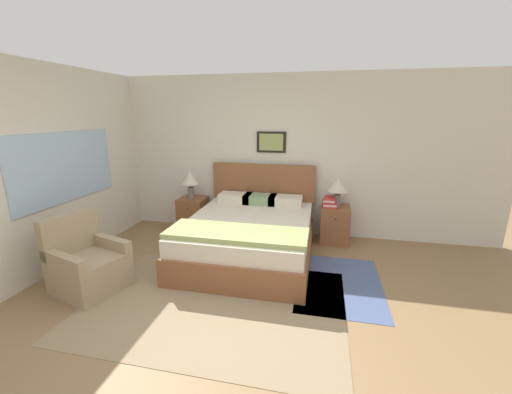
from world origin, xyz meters
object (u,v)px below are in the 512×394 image
(table_lamp_near_window, at_px, (190,179))
(nightstand_by_door, at_px, (335,224))
(bed, at_px, (250,235))
(nightstand_near_window, at_px, (193,214))
(armchair, at_px, (87,265))
(table_lamp_by_door, at_px, (338,186))

(table_lamp_near_window, bearing_deg, nightstand_by_door, 0.39)
(bed, distance_m, nightstand_by_door, 1.43)
(nightstand_near_window, bearing_deg, armchair, -102.75)
(bed, distance_m, table_lamp_by_door, 1.55)
(armchair, distance_m, table_lamp_by_door, 3.54)
(bed, xyz_separation_m, armchair, (-1.65, -1.22, -0.03))
(armchair, relative_size, table_lamp_by_door, 1.89)
(nightstand_near_window, xyz_separation_m, table_lamp_near_window, (-0.02, -0.02, 0.63))
(nightstand_near_window, relative_size, table_lamp_near_window, 1.26)
(bed, bearing_deg, armchair, -143.48)
(table_lamp_near_window, height_order, table_lamp_by_door, same)
(armchair, bearing_deg, nightstand_near_window, -176.09)
(bed, distance_m, table_lamp_near_window, 1.56)
(table_lamp_by_door, bearing_deg, nightstand_near_window, 179.61)
(bed, bearing_deg, table_lamp_near_window, 147.34)
(armchair, bearing_deg, table_lamp_near_window, -175.72)
(table_lamp_near_window, xyz_separation_m, table_lamp_by_door, (2.41, 0.00, 0.00))
(nightstand_near_window, bearing_deg, table_lamp_by_door, -0.39)
(table_lamp_near_window, relative_size, table_lamp_by_door, 1.00)
(bed, relative_size, nightstand_near_window, 3.54)
(nightstand_near_window, bearing_deg, table_lamp_near_window, -136.45)
(bed, height_order, table_lamp_by_door, bed)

